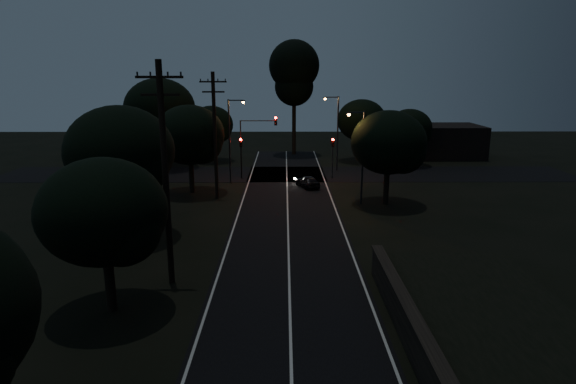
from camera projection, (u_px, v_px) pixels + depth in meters
name	position (u px, v px, depth m)	size (l,w,h in m)	color
road_surface	(287.00, 200.00, 40.26)	(60.00, 70.00, 0.03)	black
utility_pole_mid	(165.00, 172.00, 23.20)	(2.20, 0.30, 11.00)	black
utility_pole_far	(215.00, 134.00, 39.76)	(2.20, 0.30, 10.50)	black
tree_left_b	(107.00, 215.00, 20.46)	(5.47, 5.47, 6.95)	black
tree_left_c	(123.00, 154.00, 29.89)	(6.72, 6.72, 8.49)	black
tree_left_d	(192.00, 137.00, 41.67)	(6.12, 6.12, 7.76)	black
tree_far_nw	(213.00, 126.00, 57.40)	(5.24, 5.24, 6.63)	black
tree_far_w	(162.00, 110.00, 52.92)	(7.75, 7.75, 9.89)	black
tree_far_ne	(363.00, 121.00, 57.39)	(5.84, 5.84, 7.38)	black
tree_far_e	(411.00, 129.00, 54.67)	(5.09, 5.09, 6.46)	black
tree_right_a	(391.00, 144.00, 37.94)	(5.96, 5.96, 7.58)	black
tall_pine	(294.00, 72.00, 60.94)	(6.39, 6.39, 14.52)	black
building_left	(126.00, 141.00, 59.86)	(10.00, 8.00, 4.40)	black
building_right	(443.00, 141.00, 61.16)	(9.00, 7.00, 4.00)	black
signal_left	(241.00, 151.00, 48.16)	(0.28, 0.35, 4.10)	black
signal_right	(333.00, 150.00, 48.22)	(0.28, 0.35, 4.10)	black
signal_mast	(258.00, 136.00, 47.81)	(3.70, 0.35, 6.25)	black
streetlight_a	(231.00, 135.00, 45.79)	(1.66, 0.26, 8.00)	black
streetlight_b	(336.00, 128.00, 51.69)	(1.66, 0.26, 8.00)	black
streetlight_c	(361.00, 151.00, 38.17)	(1.46, 0.26, 7.50)	black
car	(307.00, 181.00, 44.81)	(1.33, 3.30, 1.13)	black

